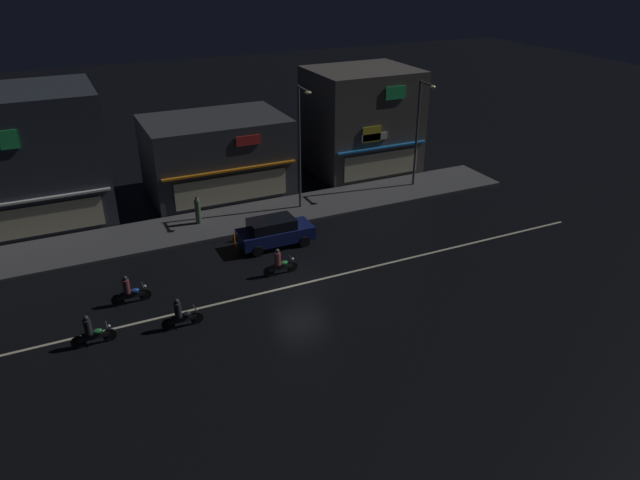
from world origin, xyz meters
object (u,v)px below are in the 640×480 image
at_px(motorcycle_following, 280,264).
at_px(parked_car_near_kerb, 274,231).
at_px(streetlamp_east, 419,126).
at_px(motorcycle_opposite_lane, 181,315).
at_px(streetlamp_mid, 300,139).
at_px(pedestrian_on_sidewalk, 198,211).
at_px(motorcycle_trailing_far, 129,292).
at_px(motorcycle_lead, 91,333).
at_px(traffic_cone, 234,237).

bearing_deg(motorcycle_following, parked_car_near_kerb, 66.76).
distance_m(streetlamp_east, motorcycle_following, 15.95).
bearing_deg(parked_car_near_kerb, motorcycle_opposite_lane, -139.21).
distance_m(parked_car_near_kerb, motorcycle_following, 3.45).
relative_size(streetlamp_mid, pedestrian_on_sidewalk, 4.58).
height_order(streetlamp_east, motorcycle_trailing_far, streetlamp_east).
xyz_separation_m(pedestrian_on_sidewalk, motorcycle_lead, (-7.36, -10.15, -0.31)).
height_order(pedestrian_on_sidewalk, motorcycle_following, pedestrian_on_sidewalk).
height_order(parked_car_near_kerb, motorcycle_opposite_lane, parked_car_near_kerb).
bearing_deg(streetlamp_mid, streetlamp_east, 1.62).
bearing_deg(pedestrian_on_sidewalk, motorcycle_trailing_far, 61.74).
distance_m(motorcycle_opposite_lane, motorcycle_trailing_far, 3.54).
bearing_deg(parked_car_near_kerb, streetlamp_mid, 49.57).
relative_size(streetlamp_east, pedestrian_on_sidewalk, 4.27).
bearing_deg(pedestrian_on_sidewalk, streetlamp_east, -173.48).
relative_size(streetlamp_east, motorcycle_trailing_far, 3.90).
relative_size(streetlamp_east, motorcycle_following, 3.90).
distance_m(streetlamp_east, motorcycle_lead, 25.39).
relative_size(motorcycle_lead, motorcycle_trailing_far, 1.00).
distance_m(streetlamp_mid, motorcycle_lead, 17.55).
relative_size(motorcycle_lead, traffic_cone, 3.45).
height_order(streetlamp_mid, motorcycle_lead, streetlamp_mid).
bearing_deg(motorcycle_opposite_lane, motorcycle_trailing_far, -57.33).
distance_m(streetlamp_mid, streetlamp_east, 9.00).
bearing_deg(streetlamp_east, streetlamp_mid, -178.38).
bearing_deg(streetlamp_east, parked_car_near_kerb, -160.86).
distance_m(streetlamp_east, motorcycle_trailing_far, 22.55).
distance_m(pedestrian_on_sidewalk, motorcycle_following, 8.20).
height_order(streetlamp_mid, pedestrian_on_sidewalk, streetlamp_mid).
distance_m(parked_car_near_kerb, motorcycle_trailing_far, 9.03).
xyz_separation_m(pedestrian_on_sidewalk, traffic_cone, (1.27, -3.13, -0.67)).
relative_size(pedestrian_on_sidewalk, parked_car_near_kerb, 0.40).
distance_m(streetlamp_east, pedestrian_on_sidewalk, 16.11).
distance_m(streetlamp_mid, traffic_cone, 7.52).
distance_m(streetlamp_east, motorcycle_opposite_lane, 22.16).
relative_size(streetlamp_mid, motorcycle_following, 4.17).
bearing_deg(streetlamp_east, motorcycle_lead, -156.79).
distance_m(pedestrian_on_sidewalk, parked_car_near_kerb, 5.62).
relative_size(parked_car_near_kerb, motorcycle_following, 2.26).
height_order(streetlamp_east, motorcycle_following, streetlamp_east).
bearing_deg(pedestrian_on_sidewalk, traffic_cone, 119.52).
height_order(streetlamp_mid, motorcycle_opposite_lane, streetlamp_mid).
height_order(motorcycle_opposite_lane, traffic_cone, motorcycle_opposite_lane).
xyz_separation_m(streetlamp_east, motorcycle_lead, (-23.07, -9.89, -3.85)).
bearing_deg(pedestrian_on_sidewalk, motorcycle_opposite_lane, 78.64).
bearing_deg(traffic_cone, motorcycle_lead, -140.86).
distance_m(streetlamp_mid, motorcycle_trailing_far, 14.47).
bearing_deg(streetlamp_east, pedestrian_on_sidewalk, 179.04).
xyz_separation_m(streetlamp_mid, streetlamp_east, (8.99, 0.25, -0.27)).
distance_m(motorcycle_trailing_far, traffic_cone, 7.86).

